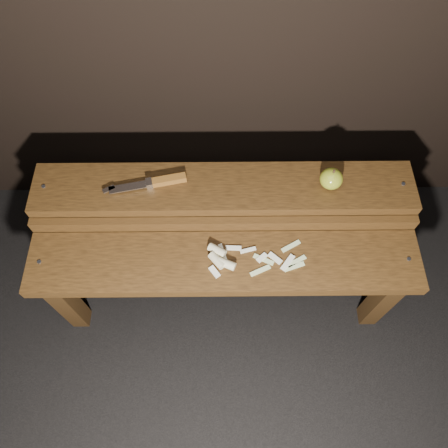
{
  "coord_description": "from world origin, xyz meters",
  "views": [
    {
      "loc": [
        -0.01,
        -0.59,
        1.63
      ],
      "look_at": [
        0.0,
        0.06,
        0.45
      ],
      "focal_mm": 35.0,
      "sensor_mm": 36.0,
      "label": 1
    }
  ],
  "objects_px": {
    "bench_front_tier": "(224,272)",
    "bench_rear_tier": "(224,201)",
    "knife": "(159,182)",
    "apple": "(331,179)"
  },
  "relations": [
    {
      "from": "bench_rear_tier",
      "to": "knife",
      "type": "distance_m",
      "value": 0.22
    },
    {
      "from": "bench_rear_tier",
      "to": "apple",
      "type": "height_order",
      "value": "apple"
    },
    {
      "from": "bench_rear_tier",
      "to": "apple",
      "type": "xyz_separation_m",
      "value": [
        0.33,
        0.0,
        0.12
      ]
    },
    {
      "from": "bench_front_tier",
      "to": "apple",
      "type": "distance_m",
      "value": 0.44
    },
    {
      "from": "bench_front_tier",
      "to": "bench_rear_tier",
      "type": "distance_m",
      "value": 0.23
    },
    {
      "from": "bench_front_tier",
      "to": "bench_rear_tier",
      "type": "xyz_separation_m",
      "value": [
        0.0,
        0.23,
        0.06
      ]
    },
    {
      "from": "bench_front_tier",
      "to": "knife",
      "type": "height_order",
      "value": "knife"
    },
    {
      "from": "bench_front_tier",
      "to": "knife",
      "type": "xyz_separation_m",
      "value": [
        -0.2,
        0.24,
        0.16
      ]
    },
    {
      "from": "bench_front_tier",
      "to": "knife",
      "type": "bearing_deg",
      "value": 130.18
    },
    {
      "from": "bench_rear_tier",
      "to": "apple",
      "type": "relative_size",
      "value": 15.82
    }
  ]
}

